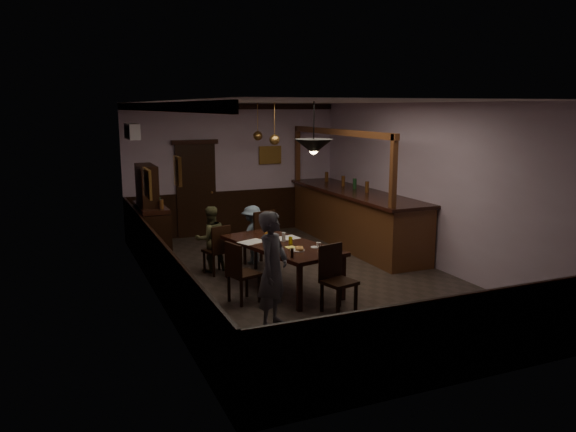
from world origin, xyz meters
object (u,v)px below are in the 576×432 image
bar_counter (354,216)px  pendant_brass_mid (275,140)px  pendant_iron (314,147)px  sideboard (151,223)px  person_standing (273,270)px  person_seated_left (210,239)px  chair_far_right (261,236)px  chair_side (239,270)px  pendant_brass_far (258,136)px  dining_table (281,247)px  person_seated_right (252,234)px  coffee_cup (319,245)px  chair_far_left (218,248)px  chair_near (335,275)px  soda_can (291,241)px

bar_counter → pendant_brass_mid: size_ratio=5.45×
pendant_iron → pendant_brass_mid: same height
sideboard → pendant_iron: (1.86, -3.26, 1.61)m
person_standing → person_seated_left: 2.87m
chair_far_right → pendant_brass_mid: bearing=-145.4°
chair_side → pendant_iron: bearing=-125.5°
chair_far_right → chair_side: (-0.99, -1.75, -0.06)m
chair_far_right → pendant_brass_far: bearing=-122.6°
dining_table → person_standing: person_standing is taller
person_seated_right → dining_table: bearing=60.4°
person_standing → coffee_cup: (1.15, 0.97, 0.01)m
chair_far_left → chair_side: chair_side is taller
chair_side → person_seated_right: (0.92, 2.03, 0.04)m
person_standing → bar_counter: (3.26, 3.54, -0.17)m
chair_far_left → pendant_brass_mid: 2.40m
bar_counter → pendant_brass_far: (-1.69, 1.31, 1.67)m
dining_table → pendant_brass_mid: 2.57m
chair_far_left → pendant_brass_mid: (1.38, 0.76, 1.81)m
dining_table → bar_counter: 3.28m
dining_table → bar_counter: (2.53, 2.08, -0.06)m
dining_table → sideboard: size_ratio=1.28×
chair_far_right → person_seated_right: person_seated_right is taller
dining_table → person_standing: (-0.72, -1.46, 0.11)m
sideboard → pendant_brass_mid: pendant_brass_mid is taller
chair_near → soda_can: chair_near is taller
chair_near → person_seated_right: size_ratio=0.89×
person_standing → bar_counter: bar_counter is taller
chair_side → coffee_cup: (1.28, -0.08, 0.28)m
pendant_iron → person_seated_left: bearing=114.6°
coffee_cup → sideboard: bearing=111.4°
chair_far_left → soda_can: (0.85, -1.24, 0.32)m
chair_far_left → pendant_brass_mid: pendant_brass_mid is taller
dining_table → soda_can: (0.12, -0.11, 0.12)m
person_standing → pendant_brass_mid: bearing=22.9°
dining_table → person_seated_right: bearing=87.5°
chair_far_right → person_seated_right: size_ratio=0.96×
soda_can → pendant_brass_far: size_ratio=0.15×
dining_table → coffee_cup: 0.66m
chair_side → person_seated_left: size_ratio=0.79×
dining_table → chair_far_left: bearing=123.0°
chair_far_left → coffee_cup: (1.16, -1.63, 0.31)m
person_seated_left → person_seated_right: (0.87, 0.21, -0.04)m
chair_near → person_seated_left: (-1.12, 2.68, 0.06)m
person_seated_right → coffee_cup: size_ratio=13.78×
dining_table → chair_side: size_ratio=2.52×
chair_near → pendant_brass_mid: bearing=69.7°
chair_far_left → coffee_cup: 2.02m
chair_far_right → pendant_brass_far: pendant_brass_far is taller
person_standing → person_seated_right: person_standing is taller
dining_table → bar_counter: size_ratio=0.54×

